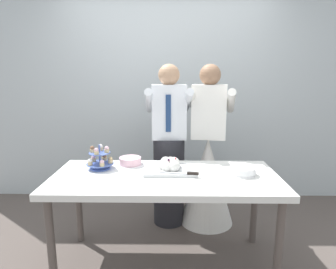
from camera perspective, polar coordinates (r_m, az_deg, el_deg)
The scene contains 9 objects.
ground_plane at distance 2.72m, azimuth -0.50°, elevation -23.49°, with size 8.00×8.00×0.00m, color #564C47.
rear_wall at distance 3.66m, azimuth -0.01°, elevation 10.00°, with size 5.20×0.10×2.90m, color silver.
dessert_table at distance 2.38m, azimuth -0.53°, elevation -9.60°, with size 1.80×0.80×0.78m.
cupcake_stand at distance 2.55m, azimuth -13.12°, elevation -4.71°, with size 0.23×0.23×0.21m.
main_cake_tray at distance 2.43m, azimuth 0.45°, elevation -6.22°, with size 0.43×0.32×0.12m.
plate_stack at distance 2.43m, azimuth 14.40°, elevation -6.87°, with size 0.20×0.20×0.07m.
round_cake at distance 2.60m, azimuth -7.35°, elevation -5.26°, with size 0.24×0.24×0.07m.
person_groom at distance 3.02m, azimuth 0.17°, elevation -3.97°, with size 0.48×0.51×1.66m.
person_bride at distance 3.10m, azimuth 7.68°, elevation -6.80°, with size 0.57×0.56×1.66m.
Camera 1 is at (0.05, -2.21, 1.58)m, focal length 31.32 mm.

